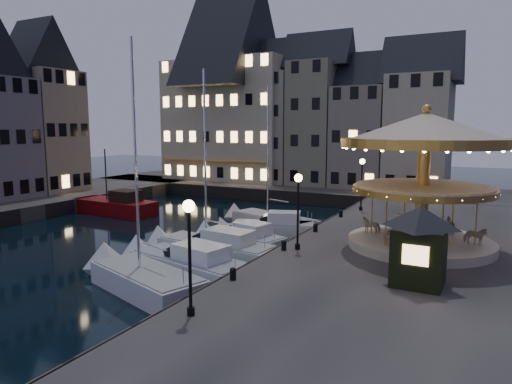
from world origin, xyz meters
The scene contains 30 objects.
ground centered at (0.00, 0.00, 0.00)m, with size 160.00×160.00×0.00m, color black.
quay_east centered at (14.00, 6.00, 0.65)m, with size 16.00×56.00×1.30m, color #474442.
quay_north centered at (-8.00, 28.00, 0.65)m, with size 44.00×12.00×1.30m, color #474442.
quaywall_e centered at (6.00, 6.00, 0.65)m, with size 0.15×44.00×1.30m, color #47423A.
quaywall_n centered at (-6.00, 22.00, 0.65)m, with size 48.00×0.15×1.30m, color #47423A.
quaywall_w centered at (-18.00, 2.00, 0.65)m, with size 0.15×44.00×1.30m, color #47423A.
streetlamp_a centered at (7.20, -9.00, 4.02)m, with size 0.44×0.44×4.17m.
streetlamp_b centered at (7.20, 1.00, 4.02)m, with size 0.44×0.44×4.17m.
streetlamp_c centered at (7.20, 14.50, 4.02)m, with size 0.44×0.44×4.17m.
bollard_a centered at (6.60, -5.00, 1.60)m, with size 0.30×0.30×0.57m.
bollard_b centered at (6.60, 0.50, 1.60)m, with size 0.30×0.30×0.57m.
bollard_c centered at (6.60, 5.50, 1.60)m, with size 0.30×0.30×0.57m.
bollard_d centered at (6.60, 11.00, 1.60)m, with size 0.30×0.30×0.57m.
townhouse_na centered at (-19.50, 30.00, 7.78)m, with size 5.50×8.00×12.80m.
townhouse_nb centered at (-14.05, 30.00, 8.28)m, with size 6.16×8.00×13.80m.
townhouse_nc centered at (-8.00, 30.00, 8.78)m, with size 6.82×8.00×14.80m.
townhouse_nd centered at (-2.25, 30.00, 9.28)m, with size 5.50×8.00×15.80m.
townhouse_ne centered at (3.20, 30.00, 7.78)m, with size 6.16×8.00×12.80m.
townhouse_nf centered at (9.25, 30.00, 8.28)m, with size 6.82×8.00×13.80m.
townhouse_wc centered at (-26.00, 10.95, 8.48)m, with size 8.80×5.50×14.20m.
hotel_corner centered at (-14.00, 30.00, 9.78)m, with size 17.60×9.00×16.80m.
motorboat_a centered at (1.42, -5.12, 0.54)m, with size 7.79×4.73×13.02m.
motorboat_b centered at (2.06, -2.39, 0.64)m, with size 8.33×3.92×2.15m.
motorboat_c centered at (1.52, 1.04, 0.68)m, with size 8.72×2.96×11.53m.
motorboat_d centered at (2.04, 3.63, 0.64)m, with size 6.67×3.48×2.15m.
motorboat_e centered at (2.33, 7.40, 0.64)m, with size 6.99×4.02×2.15m.
motorboat_f centered at (1.03, 10.18, 0.53)m, with size 8.53×4.78×11.47m.
red_fishing_boat centered at (-14.19, 9.21, 0.71)m, with size 8.40×3.27×6.18m.
carousel centered at (13.13, 4.51, 6.49)m, with size 9.00×9.00×7.88m.
ticket_kiosk centered at (13.90, -1.89, 3.59)m, with size 3.29×3.29×3.85m.
Camera 1 is at (16.39, -21.68, 7.94)m, focal length 32.00 mm.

